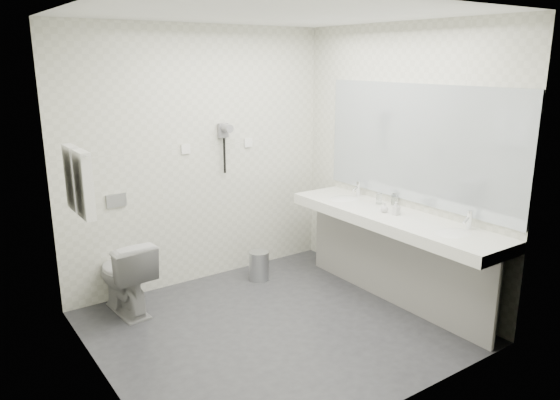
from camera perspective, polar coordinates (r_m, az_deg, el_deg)
floor at (r=4.60m, az=-0.47°, el=-13.43°), size 2.80×2.80×0.00m
ceiling at (r=4.06m, az=-0.55°, el=19.38°), size 2.80×2.80×0.00m
wall_back at (r=5.26m, az=-8.58°, el=4.51°), size 2.80×0.00×2.80m
wall_front at (r=3.21m, az=12.78°, el=-2.39°), size 2.80×0.00×2.80m
wall_left at (r=3.58m, az=-19.32°, el=-1.06°), size 0.00×2.60×2.60m
wall_right at (r=5.06m, az=12.70°, el=3.92°), size 0.00×2.60×2.60m
vanity_counter at (r=4.84m, az=11.92°, el=-2.03°), size 0.55×2.20×0.10m
vanity_panel at (r=5.00m, az=11.86°, el=-6.65°), size 0.03×2.15×0.75m
vanity_post_near at (r=4.44m, az=22.06°, el=-10.29°), size 0.06×0.06×0.75m
vanity_post_far at (r=5.72m, az=4.50°, el=-3.56°), size 0.06×0.06×0.75m
mirror at (r=4.89m, az=14.44°, el=5.81°), size 0.02×2.20×1.05m
basin_near at (r=4.44m, az=18.05°, el=-3.55°), size 0.40×0.31×0.05m
basin_far at (r=5.28m, az=6.82°, el=-0.01°), size 0.40×0.31×0.05m
faucet_near at (r=4.56m, az=19.63°, el=-2.00°), size 0.04×0.04×0.15m
faucet_far at (r=5.38m, az=8.41°, el=1.22°), size 0.04×0.04×0.15m
soap_bottle_a at (r=4.79m, az=12.36°, el=-0.90°), size 0.05×0.05×0.12m
soap_bottle_b at (r=4.85m, az=11.12°, el=-0.80°), size 0.10×0.10×0.09m
soap_bottle_c at (r=4.84m, az=12.22°, el=-0.80°), size 0.05×0.05×0.10m
glass_left at (r=5.11m, az=12.15°, el=0.07°), size 0.08×0.08×0.11m
glass_right at (r=5.12m, az=10.55°, el=0.14°), size 0.07×0.07×0.10m
toilet at (r=4.91m, az=-16.29°, el=-7.79°), size 0.43×0.69×0.68m
flush_plate at (r=5.00m, az=-17.11°, el=-0.06°), size 0.18×0.02×0.12m
pedal_bin at (r=5.45m, az=-2.26°, el=-7.10°), size 0.21×0.21×0.28m
bin_lid at (r=5.40m, az=-2.28°, el=-5.63°), size 0.20×0.20×0.02m
towel_rail at (r=4.05m, az=-21.18°, el=4.91°), size 0.02×0.62×0.02m
towel_near at (r=3.96m, az=-20.25°, el=1.53°), size 0.07×0.24×0.48m
towel_far at (r=4.23m, az=-21.25°, el=2.24°), size 0.07×0.24×0.48m
dryer_cradle at (r=5.31m, az=-6.11°, el=7.42°), size 0.10×0.04×0.14m
dryer_barrel at (r=5.24m, az=-5.74°, el=7.67°), size 0.08×0.14×0.08m
dryer_cord at (r=5.33m, az=-5.96°, el=4.74°), size 0.02×0.02×0.35m
switch_plate_a at (r=5.17m, az=-10.06°, el=5.39°), size 0.09×0.02×0.09m
switch_plate_b at (r=5.49m, az=-3.41°, el=6.15°), size 0.09×0.02×0.09m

